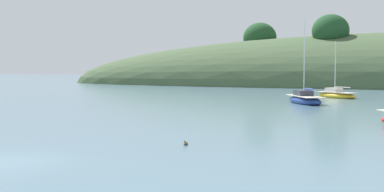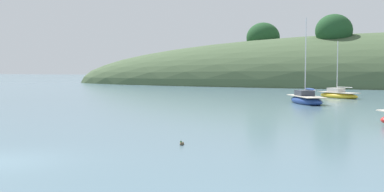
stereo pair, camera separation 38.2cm
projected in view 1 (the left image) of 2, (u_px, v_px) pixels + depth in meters
name	position (u px, v px, depth m)	size (l,w,h in m)	color
ground_plane	(4.00, 162.00, 15.92)	(400.00, 400.00, 0.00)	slate
sailboat_cream_ketch	(305.00, 99.00, 42.70)	(4.58, 6.31, 8.34)	navy
sailboat_white_near	(336.00, 95.00, 51.01)	(5.16, 4.86, 6.59)	gold
duck_straggler	(186.00, 144.00, 19.57)	(0.21, 0.43, 0.24)	brown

